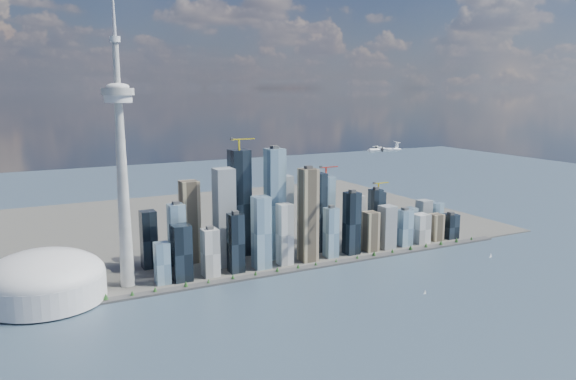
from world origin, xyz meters
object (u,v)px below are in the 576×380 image
needle_tower (121,160)px  airplane (384,149)px  sailboat_west (425,292)px  dome_stadium (45,280)px  sailboat_east (491,256)px

needle_tower → airplane: (475.13, -131.33, 7.68)m
airplane → sailboat_west: bearing=-86.1°
dome_stadium → sailboat_east: bearing=-10.6°
needle_tower → dome_stadium: needle_tower is taller
dome_stadium → airplane: (615.13, -121.33, 204.08)m
sailboat_west → sailboat_east: (274.41, 106.04, 0.70)m
dome_stadium → sailboat_east: size_ratio=18.82×
dome_stadium → sailboat_west: (602.68, -269.88, -36.73)m
airplane → dome_stadium: bearing=177.6°
needle_tower → airplane: needle_tower is taller
needle_tower → sailboat_west: (462.68, -279.88, -233.13)m
needle_tower → sailboat_east: size_ratio=51.81×
airplane → sailboat_east: (261.95, -42.51, -240.11)m
needle_tower → sailboat_west: size_ratio=65.31×
sailboat_west → sailboat_east: 294.18m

